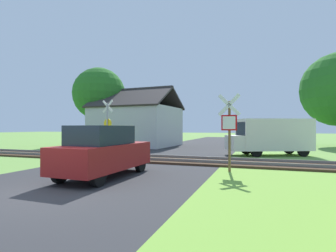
# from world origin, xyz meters

# --- Properties ---
(ground_plane) EXTENTS (160.00, 160.00, 0.00)m
(ground_plane) POSITION_xyz_m (0.00, 0.00, 0.00)
(ground_plane) COLOR #6B9942
(road_asphalt) EXTENTS (7.34, 80.00, 0.01)m
(road_asphalt) POSITION_xyz_m (0.00, 2.00, 0.00)
(road_asphalt) COLOR #2D2D30
(road_asphalt) RESTS_ON ground
(rail_track) EXTENTS (60.00, 2.60, 0.22)m
(rail_track) POSITION_xyz_m (0.00, 7.58, 0.06)
(rail_track) COLOR #422D1E
(rail_track) RESTS_ON ground
(stop_sign_near) EXTENTS (0.88, 0.18, 3.03)m
(stop_sign_near) POSITION_xyz_m (4.19, 5.22, 1.74)
(stop_sign_near) COLOR brown
(stop_sign_near) RESTS_ON ground
(crossing_sign_far) EXTENTS (0.88, 0.16, 3.60)m
(crossing_sign_far) POSITION_xyz_m (-4.55, 10.43, 2.05)
(crossing_sign_far) COLOR #9E9EA5
(crossing_sign_far) RESTS_ON ground
(house) EXTENTS (7.75, 7.01, 5.48)m
(house) POSITION_xyz_m (-5.68, 17.31, 1.95)
(house) COLOR #B7B7BC
(house) RESTS_ON ground
(tree_left) EXTENTS (5.18, 5.18, 7.68)m
(tree_left) POSITION_xyz_m (-9.84, 17.28, 5.08)
(tree_left) COLOR #513823
(tree_left) RESTS_ON ground
(mail_truck) EXTENTS (5.23, 3.67, 2.24)m
(mail_truck) POSITION_xyz_m (5.96, 12.12, 1.24)
(mail_truck) COLOR silver
(mail_truck) RESTS_ON ground
(parked_car) EXTENTS (1.73, 4.04, 1.78)m
(parked_car) POSITION_xyz_m (0.21, 2.67, 0.89)
(parked_car) COLOR maroon
(parked_car) RESTS_ON ground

